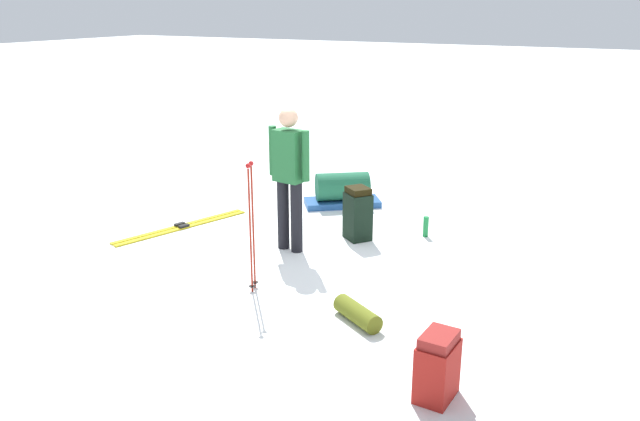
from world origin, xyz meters
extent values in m
plane|color=white|center=(0.00, 0.00, 0.00)|extent=(80.00, 80.00, 0.00)
cylinder|color=black|center=(-0.39, -0.52, 0.42)|extent=(0.14, 0.14, 0.85)
cylinder|color=black|center=(-0.42, -0.72, 0.42)|extent=(0.14, 0.14, 0.85)
cube|color=#1E5C2D|center=(-0.40, -0.62, 1.15)|extent=(0.26, 0.37, 0.60)
cylinder|color=#1E5C2D|center=(-0.37, -0.38, 1.18)|extent=(0.09, 0.09, 0.58)
cylinder|color=#1E5C2D|center=(-0.43, -0.86, 1.18)|extent=(0.09, 0.09, 0.58)
sphere|color=tan|center=(-0.40, -0.62, 1.59)|extent=(0.22, 0.22, 0.22)
cube|color=gold|center=(-0.42, -2.33, 0.01)|extent=(1.88, 0.67, 0.02)
cube|color=black|center=(-0.42, -2.33, 0.04)|extent=(0.15, 0.10, 0.03)
cube|color=gold|center=(-0.39, -2.24, 0.01)|extent=(1.88, 0.67, 0.02)
cube|color=black|center=(-0.39, -2.24, 0.04)|extent=(0.15, 0.10, 0.03)
cube|color=maroon|center=(1.70, 1.90, 0.23)|extent=(0.36, 0.26, 0.45)
cube|color=maroon|center=(1.70, 1.90, 0.49)|extent=(0.33, 0.24, 0.08)
cube|color=black|center=(-1.11, -0.07, 0.30)|extent=(0.40, 0.41, 0.59)
cube|color=black|center=(-1.11, -0.07, 0.63)|extent=(0.36, 0.37, 0.08)
cylinder|color=maroon|center=(0.71, -0.39, 0.65)|extent=(0.02, 0.02, 1.30)
sphere|color=#A51919|center=(0.71, -0.39, 1.33)|extent=(0.05, 0.05, 0.05)
cylinder|color=black|center=(0.71, -0.39, 0.06)|extent=(0.07, 0.07, 0.01)
cylinder|color=maroon|center=(0.80, -0.36, 0.65)|extent=(0.02, 0.02, 1.30)
sphere|color=#A51919|center=(0.80, -0.36, 1.33)|extent=(0.05, 0.05, 0.05)
cylinder|color=black|center=(0.80, -0.36, 0.06)|extent=(0.07, 0.07, 0.01)
cube|color=#214D8D|center=(-2.27, -0.85, 0.04)|extent=(1.01, 1.13, 0.09)
cylinder|color=#1D5D3F|center=(-2.27, -0.85, 0.29)|extent=(0.77, 0.84, 0.40)
cylinder|color=#555D17|center=(0.90, 0.88, 0.09)|extent=(0.43, 0.57, 0.18)
cylinder|color=#167635|center=(-1.60, 0.66, 0.13)|extent=(0.07, 0.07, 0.26)
camera|label=1|loc=(5.78, 3.10, 2.82)|focal=36.12mm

